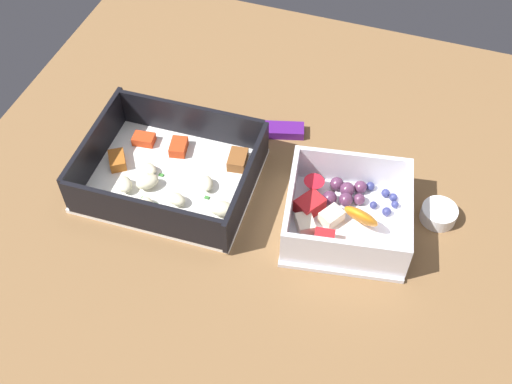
# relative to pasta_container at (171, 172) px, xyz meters

# --- Properties ---
(table_surface) EXTENTS (0.80, 0.80, 0.02)m
(table_surface) POSITION_rel_pasta_container_xyz_m (0.13, 0.00, -0.03)
(table_surface) COLOR brown
(table_surface) RESTS_ON ground
(pasta_container) EXTENTS (0.21, 0.18, 0.06)m
(pasta_container) POSITION_rel_pasta_container_xyz_m (0.00, 0.00, 0.00)
(pasta_container) COLOR white
(pasta_container) RESTS_ON table_surface
(fruit_bowl) EXTENTS (0.16, 0.16, 0.06)m
(fruit_bowl) POSITION_rel_pasta_container_xyz_m (0.22, 0.01, 0.00)
(fruit_bowl) COLOR white
(fruit_bowl) RESTS_ON table_surface
(candy_bar) EXTENTS (0.07, 0.04, 0.01)m
(candy_bar) POSITION_rel_pasta_container_xyz_m (0.10, 0.13, -0.01)
(candy_bar) COLOR #51197A
(candy_bar) RESTS_ON table_surface
(paper_cup_liner) EXTENTS (0.04, 0.04, 0.02)m
(paper_cup_liner) POSITION_rel_pasta_container_xyz_m (0.33, 0.05, -0.01)
(paper_cup_liner) COLOR white
(paper_cup_liner) RESTS_ON table_surface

